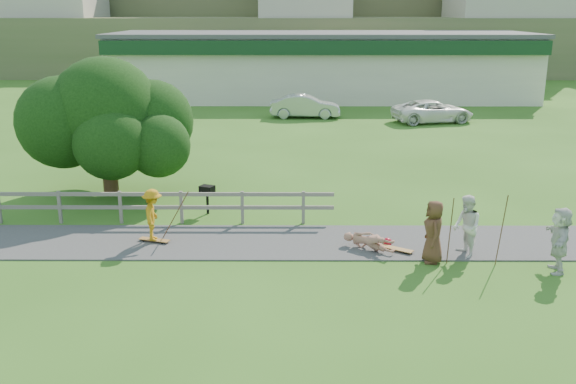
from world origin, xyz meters
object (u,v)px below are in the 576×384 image
skater_fallen (369,241)px  tree (108,141)px  spectator_d (560,240)px  car_silver (305,106)px  skater_rider (153,218)px  car_white (433,111)px  bbq (207,200)px  spectator_c (433,232)px  spectator_a (467,227)px

skater_fallen → tree: tree is taller
skater_fallen → spectator_d: bearing=-70.8°
car_silver → skater_rider: bearing=169.9°
spectator_d → car_silver: bearing=-152.1°
spectator_d → car_white: spectator_d is taller
car_silver → car_white: bearing=-100.7°
skater_rider → car_silver: skater_rider is taller
car_silver → bbq: (-3.79, -20.52, -0.24)m
bbq → car_silver: bearing=104.4°
spectator_c → bbq: 8.10m
spectator_a → spectator_c: bearing=-77.2°
bbq → tree: bearing=173.6°
car_white → spectator_a: bearing=156.9°
spectator_d → tree: (-14.00, 7.45, 1.18)m
spectator_c → car_silver: (-3.02, 24.88, -0.15)m
skater_fallen → bbq: 6.23m
spectator_c → tree: size_ratio=0.28×
tree → skater_rider: bearing=-62.8°
spectator_a → tree: size_ratio=0.28×
spectator_a → skater_fallen: bearing=-108.3°
spectator_c → tree: tree is taller
skater_fallen → spectator_c: spectator_c is taller
spectator_d → skater_fallen: bearing=-93.1°
skater_fallen → spectator_d: spectator_d is taller
skater_fallen → spectator_a: bearing=-62.7°
car_white → tree: 22.69m
skater_rider → car_silver: size_ratio=0.35×
car_white → car_silver: bearing=63.9°
tree → bbq: (3.99, -2.42, -1.58)m
car_silver → spectator_c: bearing=-171.1°
spectator_a → car_white: bearing=161.2°
skater_fallen → bbq: bbq is taller
spectator_c → car_silver: 25.06m
spectator_d → car_silver: 26.30m
spectator_c → car_white: size_ratio=0.35×
spectator_c → car_silver: bearing=-172.4°
skater_fallen → tree: 11.04m
spectator_a → bbq: bearing=-125.9°
spectator_a → car_silver: (-4.04, 24.47, -0.15)m
spectator_c → tree: 12.81m
skater_fallen → bbq: bearing=92.1°
skater_fallen → car_silver: 24.08m
skater_rider → skater_fallen: 6.45m
skater_rider → spectator_c: bearing=-106.5°
skater_rider → spectator_c: (8.07, -1.47, 0.10)m
skater_fallen → car_white: (6.58, 22.24, 0.41)m
spectator_c → car_silver: spectator_c is taller
skater_fallen → car_silver: (-1.35, 24.03, 0.46)m
spectator_a → car_silver: size_ratio=0.40×
spectator_a → car_silver: 24.80m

